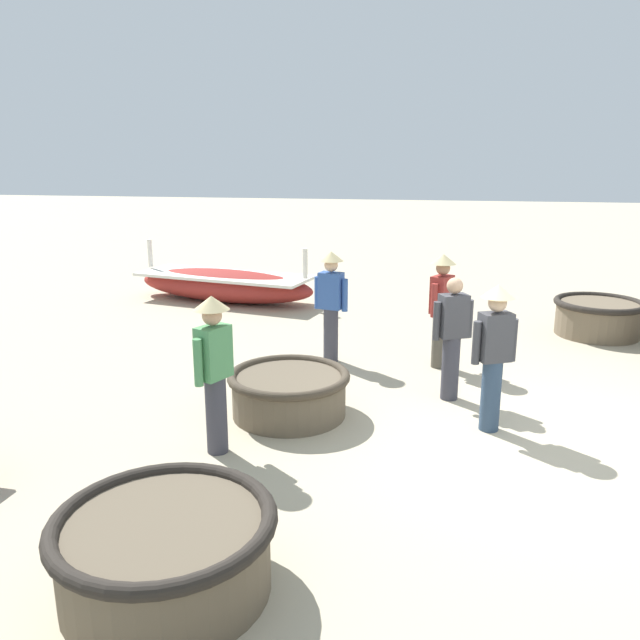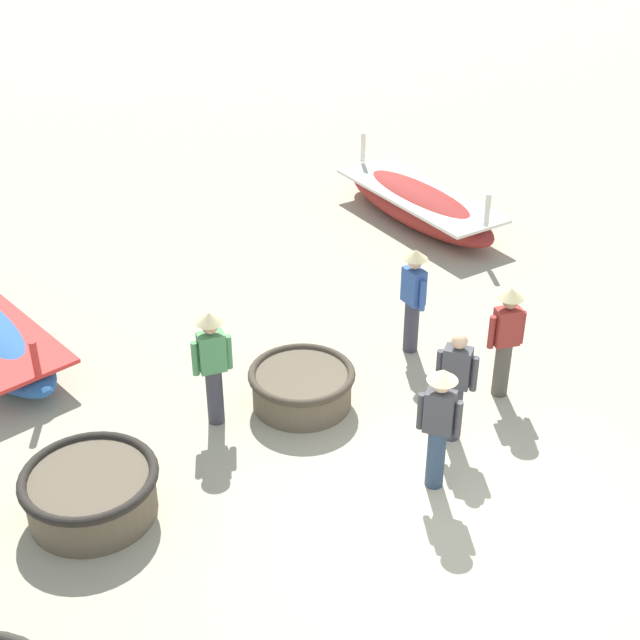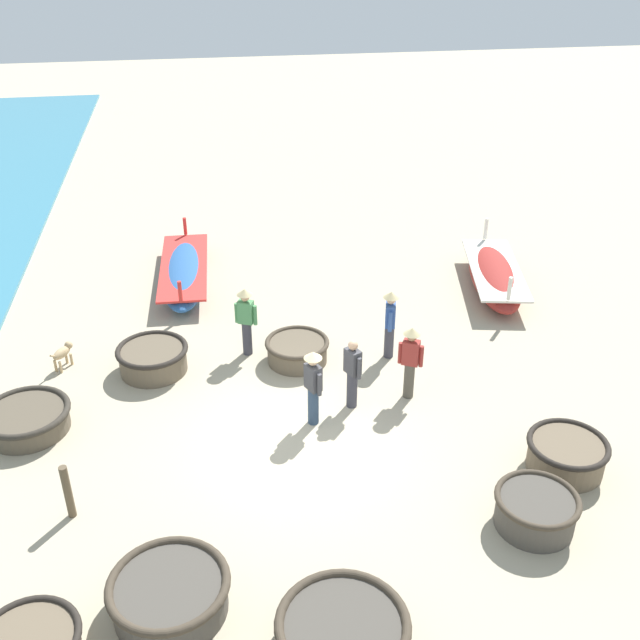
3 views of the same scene
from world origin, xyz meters
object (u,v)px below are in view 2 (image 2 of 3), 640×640
(coracle_beside_post, at_px, (302,386))
(fisherman_with_hat, at_px, (456,384))
(long_boat_red_hull, at_px, (419,204))
(fisherman_crouching, at_px, (413,294))
(coracle_front_right, at_px, (91,491))
(fisherman_standing_left, at_px, (212,361))
(fisherman_standing_right, at_px, (439,421))
(fisherman_by_coracle, at_px, (506,335))

(coracle_beside_post, relative_size, fisherman_with_hat, 0.93)
(long_boat_red_hull, relative_size, fisherman_crouching, 2.55)
(coracle_front_right, bearing_deg, fisherman_with_hat, -25.81)
(coracle_front_right, distance_m, fisherman_standing_left, 2.25)
(coracle_beside_post, height_order, fisherman_standing_left, fisherman_standing_left)
(coracle_beside_post, distance_m, fisherman_with_hat, 2.15)
(coracle_beside_post, relative_size, fisherman_crouching, 0.87)
(long_boat_red_hull, distance_m, fisherman_crouching, 4.70)
(coracle_beside_post, bearing_deg, long_boat_red_hull, 26.32)
(long_boat_red_hull, bearing_deg, coracle_front_right, -163.02)
(fisherman_crouching, bearing_deg, long_boat_red_hull, 39.28)
(fisherman_with_hat, bearing_deg, coracle_front_right, 154.19)
(long_boat_red_hull, bearing_deg, fisherman_with_hat, -135.66)
(coracle_front_right, distance_m, long_boat_red_hull, 9.32)
(fisherman_standing_right, bearing_deg, fisherman_crouching, 46.58)
(coracle_beside_post, bearing_deg, fisherman_by_coracle, -39.08)
(long_boat_red_hull, distance_m, fisherman_by_coracle, 5.82)
(coracle_beside_post, relative_size, fisherman_by_coracle, 0.87)
(coracle_front_right, height_order, fisherman_with_hat, fisherman_with_hat)
(long_boat_red_hull, bearing_deg, fisherman_by_coracle, -128.07)
(fisherman_with_hat, bearing_deg, long_boat_red_hull, 44.34)
(fisherman_by_coracle, height_order, fisherman_with_hat, fisherman_by_coracle)
(coracle_beside_post, distance_m, fisherman_by_coracle, 2.83)
(coracle_front_right, height_order, fisherman_standing_left, fisherman_standing_left)
(long_boat_red_hull, distance_m, fisherman_standing_right, 7.68)
(coracle_front_right, xyz_separation_m, fisherman_standing_right, (3.23, -2.42, 0.63))
(fisherman_crouching, bearing_deg, coracle_front_right, 177.48)
(long_boat_red_hull, xyz_separation_m, fisherman_with_hat, (-4.81, -4.70, 0.48))
(fisherman_crouching, bearing_deg, fisherman_by_coracle, -88.47)
(long_boat_red_hull, xyz_separation_m, fisherman_standing_right, (-5.68, -5.14, 0.60))
(fisherman_by_coracle, distance_m, fisherman_crouching, 1.60)
(coracle_beside_post, xyz_separation_m, fisherman_by_coracle, (2.13, -1.73, 0.67))
(fisherman_with_hat, xyz_separation_m, fisherman_crouching, (1.20, 1.75, 0.12))
(fisherman_standing_left, height_order, fisherman_standing_right, same)
(fisherman_with_hat, relative_size, fisherman_standing_right, 0.94)
(fisherman_with_hat, bearing_deg, fisherman_standing_right, -153.28)
(coracle_front_right, distance_m, coracle_beside_post, 3.21)
(coracle_front_right, distance_m, fisherman_crouching, 5.34)
(long_boat_red_hull, distance_m, fisherman_standing_left, 7.20)
(fisherman_standing_left, bearing_deg, coracle_beside_post, -24.80)
(coracle_front_right, distance_m, fisherman_by_coracle, 5.68)
(fisherman_by_coracle, height_order, fisherman_standing_right, same)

